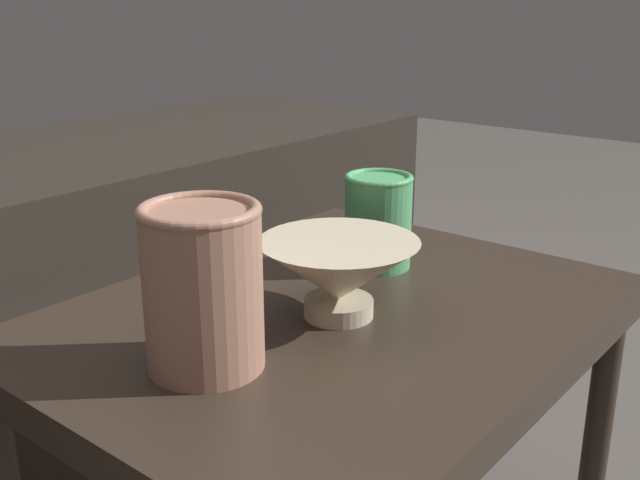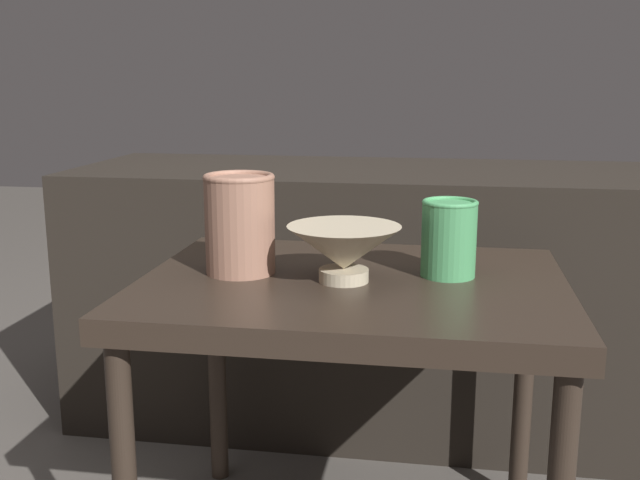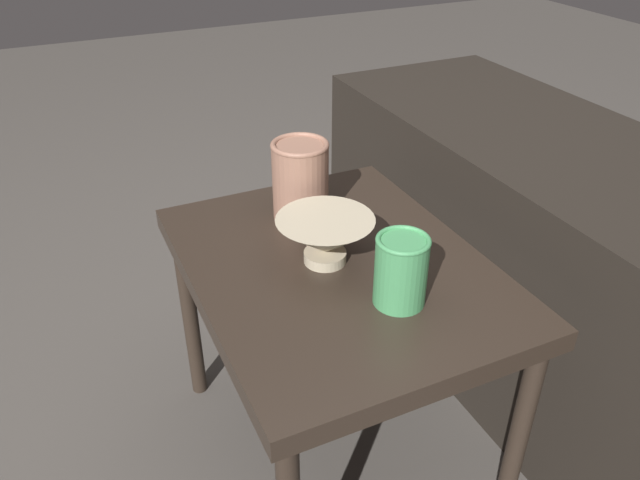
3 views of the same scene
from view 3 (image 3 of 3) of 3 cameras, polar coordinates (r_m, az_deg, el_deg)
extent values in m
plane|color=#4C4742|center=(1.50, 1.24, -18.29)|extent=(8.00, 8.00, 0.00)
cube|color=#2D231C|center=(1.17, 1.51, -2.84)|extent=(0.68, 0.52, 0.04)
cylinder|color=#2D231C|center=(1.49, -11.79, -6.82)|extent=(0.04, 0.04, 0.47)
cylinder|color=#2D231C|center=(1.62, 3.84, -2.70)|extent=(0.04, 0.04, 0.47)
cylinder|color=#2D231C|center=(1.26, 17.64, -16.99)|extent=(0.04, 0.04, 0.47)
cube|color=black|center=(1.58, 21.05, -2.87)|extent=(1.44, 0.50, 0.61)
cylinder|color=#C1B293|center=(1.15, 0.47, -1.51)|extent=(0.08, 0.08, 0.02)
cone|color=#C1B293|center=(1.13, 0.48, 0.39)|extent=(0.18, 0.18, 0.07)
cylinder|color=#996B56|center=(1.27, -1.80, 5.37)|extent=(0.11, 0.11, 0.16)
torus|color=#996B56|center=(1.23, -1.86, 8.67)|extent=(0.12, 0.12, 0.01)
cylinder|color=#47995B|center=(1.03, 7.40, -2.89)|extent=(0.09, 0.09, 0.12)
torus|color=#47995B|center=(1.00, 7.64, -0.05)|extent=(0.09, 0.09, 0.01)
camera|label=1|loc=(1.52, -28.06, 17.15)|focal=42.00mm
camera|label=2|loc=(1.07, -63.94, -4.89)|focal=42.00mm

